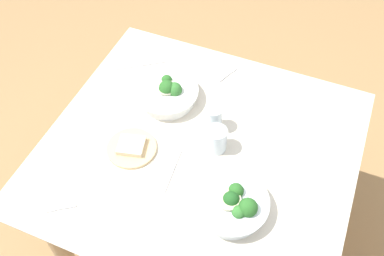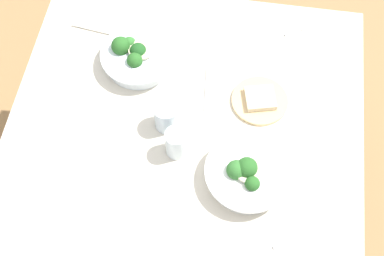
{
  "view_description": "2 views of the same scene",
  "coord_description": "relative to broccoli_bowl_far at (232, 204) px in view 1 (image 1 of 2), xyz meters",
  "views": [
    {
      "loc": [
        -0.33,
        0.87,
        2.02
      ],
      "look_at": [
        0.05,
        -0.05,
        0.77
      ],
      "focal_mm": 41.13,
      "sensor_mm": 36.0,
      "label": 1
    },
    {
      "loc": [
        0.14,
        -0.8,
        2.17
      ],
      "look_at": [
        0.03,
        -0.05,
        0.77
      ],
      "focal_mm": 49.28,
      "sensor_mm": 36.0,
      "label": 2
    }
  ],
  "objects": [
    {
      "name": "water_glass_side",
      "position": [
        0.18,
        -0.3,
        0.01
      ],
      "size": [
        0.07,
        0.07,
        0.1
      ],
      "primitive_type": "cylinder",
      "color": "silver",
      "rests_on": "dining_table"
    },
    {
      "name": "table_knife_right",
      "position": [
        0.58,
        -0.5,
        -0.03
      ],
      "size": [
        0.18,
        0.13,
        0.0
      ],
      "primitive_type": "cube",
      "rotation": [
        0.0,
        0.0,
        3.76
      ],
      "color": "#B7B7BC",
      "rests_on": "dining_table"
    },
    {
      "name": "broccoli_bowl_far",
      "position": [
        0.0,
        0.0,
        0.0
      ],
      "size": [
        0.24,
        0.24,
        0.1
      ],
      "color": "white",
      "rests_on": "dining_table"
    },
    {
      "name": "dining_table",
      "position": [
        0.19,
        -0.19,
        -0.16
      ],
      "size": [
        1.1,
        1.03,
        0.74
      ],
      "color": "beige",
      "rests_on": "ground_plane"
    },
    {
      "name": "water_glass_center",
      "position": [
        0.14,
        -0.22,
        0.01
      ],
      "size": [
        0.07,
        0.07,
        0.1
      ],
      "primitive_type": "cylinder",
      "color": "silver",
      "rests_on": "dining_table"
    },
    {
      "name": "fork_by_near_bowl",
      "position": [
        0.52,
        0.21,
        -0.03
      ],
      "size": [
        0.08,
        0.06,
        0.0
      ],
      "rotation": [
        0.0,
        0.0,
        0.57
      ],
      "color": "#B7B7BC",
      "rests_on": "dining_table"
    },
    {
      "name": "fork_by_far_bowl",
      "position": [
        0.22,
        -0.58,
        -0.03
      ],
      "size": [
        0.05,
        0.1,
        0.0
      ],
      "rotation": [
        0.0,
        0.0,
        4.35
      ],
      "color": "#B7B7BC",
      "rests_on": "dining_table"
    },
    {
      "name": "table_knife_left",
      "position": [
        0.24,
        -0.06,
        -0.03
      ],
      "size": [
        0.03,
        0.18,
        0.0
      ],
      "primitive_type": "cube",
      "rotation": [
        0.0,
        0.0,
        1.66
      ],
      "color": "#B7B7BC",
      "rests_on": "dining_table"
    },
    {
      "name": "bread_side_plate",
      "position": [
        0.41,
        -0.09,
        -0.03
      ],
      "size": [
        0.18,
        0.18,
        0.03
      ],
      "color": "#D6B27A",
      "rests_on": "dining_table"
    },
    {
      "name": "broccoli_bowl_near",
      "position": [
        0.4,
        -0.36,
        -0.0
      ],
      "size": [
        0.25,
        0.25,
        0.1
      ],
      "color": "white",
      "rests_on": "dining_table"
    },
    {
      "name": "ground_plane",
      "position": [
        0.19,
        -0.19,
        -0.78
      ],
      "size": [
        6.0,
        6.0,
        0.0
      ],
      "primitive_type": "plane",
      "color": "#9E7547"
    }
  ]
}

